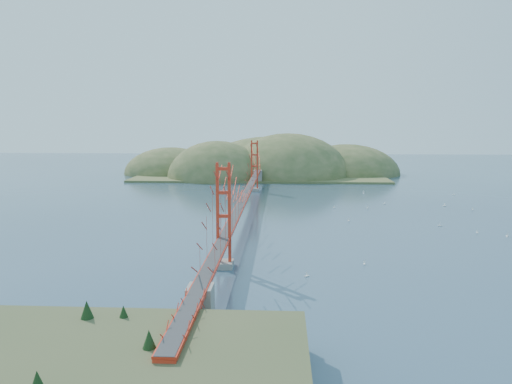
{
  "coord_description": "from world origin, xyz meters",
  "views": [
    {
      "loc": [
        6.38,
        -83.29,
        16.17
      ],
      "look_at": [
        1.95,
        0.0,
        4.16
      ],
      "focal_mm": 35.0,
      "sensor_mm": 36.0,
      "label": 1
    }
  ],
  "objects_px": {
    "bridge": "(245,175)",
    "fort": "(202,328)",
    "sailboat_2": "(440,225)",
    "sailboat_0": "(349,220)"
  },
  "relations": [
    {
      "from": "sailboat_2",
      "to": "sailboat_0",
      "type": "distance_m",
      "value": 13.92
    },
    {
      "from": "sailboat_2",
      "to": "sailboat_0",
      "type": "xyz_separation_m",
      "value": [
        -13.54,
        3.22,
        -0.01
      ]
    },
    {
      "from": "fort",
      "to": "sailboat_2",
      "type": "bearing_deg",
      "value": 53.69
    },
    {
      "from": "sailboat_2",
      "to": "bridge",
      "type": "bearing_deg",
      "value": 167.76
    },
    {
      "from": "bridge",
      "to": "sailboat_2",
      "type": "distance_m",
      "value": 32.2
    },
    {
      "from": "sailboat_2",
      "to": "sailboat_0",
      "type": "height_order",
      "value": "sailboat_2"
    },
    {
      "from": "bridge",
      "to": "fort",
      "type": "relative_size",
      "value": 25.51
    },
    {
      "from": "bridge",
      "to": "fort",
      "type": "distance_m",
      "value": 48.4
    },
    {
      "from": "bridge",
      "to": "fort",
      "type": "height_order",
      "value": "bridge"
    },
    {
      "from": "fort",
      "to": "sailboat_0",
      "type": "xyz_separation_m",
      "value": [
        16.81,
        44.54,
        -0.52
      ]
    }
  ]
}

